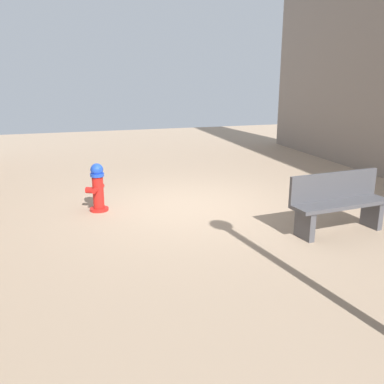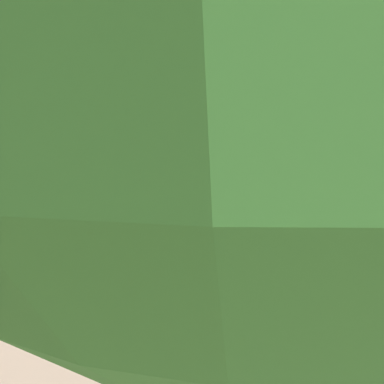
{
  "view_description": "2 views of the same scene",
  "coord_description": "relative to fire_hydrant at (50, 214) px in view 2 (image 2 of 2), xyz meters",
  "views": [
    {
      "loc": [
        2.26,
        7.4,
        2.47
      ],
      "look_at": [
        0.46,
        1.53,
        0.74
      ],
      "focal_mm": 39.61,
      "sensor_mm": 36.0,
      "label": 1
    },
    {
      "loc": [
        3.97,
        6.26,
        1.42
      ],
      "look_at": [
        0.56,
        1.55,
        0.84
      ],
      "focal_mm": 44.13,
      "sensor_mm": 36.0,
      "label": 2
    }
  ],
  "objects": [
    {
      "name": "ground_plane",
      "position": [
        -1.72,
        0.28,
        -0.45
      ],
      "size": [
        23.4,
        23.4,
        0.0
      ],
      "primitive_type": "plane",
      "color": "tan"
    },
    {
      "name": "fire_hydrant",
      "position": [
        0.0,
        0.0,
        0.0
      ],
      "size": [
        0.4,
        0.42,
        0.89
      ],
      "color": "red",
      "rests_on": "ground_plane"
    },
    {
      "name": "bench_near",
      "position": [
        -3.58,
        2.21,
        0.05
      ],
      "size": [
        1.71,
        0.59,
        0.95
      ],
      "color": "#4C4C51",
      "rests_on": "ground_plane"
    },
    {
      "name": "planter_tree",
      "position": [
        1.8,
        6.06,
        0.95
      ],
      "size": [
        1.09,
        1.09,
        2.21
      ],
      "color": "tan",
      "rests_on": "ground_plane"
    }
  ]
}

